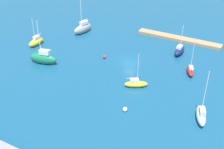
{
  "coord_description": "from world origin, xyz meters",
  "views": [
    {
      "loc": [
        -24.65,
        54.19,
        33.53
      ],
      "look_at": [
        0.0,
        8.55,
        1.5
      ],
      "focal_mm": 47.08,
      "sensor_mm": 36.0,
      "label": 1
    }
  ],
  "objects_px": {
    "sailboat_navy_west_end": "(180,50)",
    "sailboat_gray_outer_mooring": "(83,28)",
    "sailboat_red_far_north": "(190,70)",
    "sailboat_yellow_lone_north": "(36,42)",
    "sailboat_green_by_breakwater": "(43,58)",
    "sailboat_yellow_along_channel": "(136,84)",
    "mooring_buoy_white": "(125,109)",
    "mooring_buoy_red": "(104,57)",
    "sailboat_white_near_pier": "(201,115)",
    "pier_dock": "(179,39)"
  },
  "relations": [
    {
      "from": "sailboat_navy_west_end",
      "to": "sailboat_gray_outer_mooring",
      "type": "xyz_separation_m",
      "value": [
        27.86,
        0.34,
        0.41
      ]
    },
    {
      "from": "sailboat_red_far_north",
      "to": "sailboat_yellow_lone_north",
      "type": "relative_size",
      "value": 1.08
    },
    {
      "from": "sailboat_green_by_breakwater",
      "to": "sailboat_navy_west_end",
      "type": "bearing_deg",
      "value": -156.61
    },
    {
      "from": "sailboat_yellow_along_channel",
      "to": "mooring_buoy_white",
      "type": "relative_size",
      "value": 8.95
    },
    {
      "from": "sailboat_yellow_along_channel",
      "to": "sailboat_red_far_north",
      "type": "bearing_deg",
      "value": 21.9
    },
    {
      "from": "sailboat_gray_outer_mooring",
      "to": "mooring_buoy_red",
      "type": "bearing_deg",
      "value": 63.51
    },
    {
      "from": "sailboat_gray_outer_mooring",
      "to": "sailboat_white_near_pier",
      "type": "height_order",
      "value": "sailboat_gray_outer_mooring"
    },
    {
      "from": "sailboat_white_near_pier",
      "to": "mooring_buoy_red",
      "type": "height_order",
      "value": "sailboat_white_near_pier"
    },
    {
      "from": "sailboat_gray_outer_mooring",
      "to": "sailboat_white_near_pier",
      "type": "xyz_separation_m",
      "value": [
        -38.55,
        21.91,
        -0.28
      ]
    },
    {
      "from": "sailboat_navy_west_end",
      "to": "sailboat_green_by_breakwater",
      "type": "height_order",
      "value": "sailboat_green_by_breakwater"
    },
    {
      "from": "sailboat_yellow_along_channel",
      "to": "sailboat_white_near_pier",
      "type": "xyz_separation_m",
      "value": [
        -14.09,
        4.06,
        0.32
      ]
    },
    {
      "from": "sailboat_red_far_north",
      "to": "mooring_buoy_red",
      "type": "xyz_separation_m",
      "value": [
        19.86,
        2.96,
        -0.42
      ]
    },
    {
      "from": "sailboat_yellow_along_channel",
      "to": "sailboat_navy_west_end",
      "type": "xyz_separation_m",
      "value": [
        -3.41,
        -18.19,
        0.19
      ]
    },
    {
      "from": "mooring_buoy_red",
      "to": "sailboat_yellow_along_channel",
      "type": "bearing_deg",
      "value": 147.09
    },
    {
      "from": "sailboat_green_by_breakwater",
      "to": "sailboat_yellow_lone_north",
      "type": "relative_size",
      "value": 1.38
    },
    {
      "from": "sailboat_red_far_north",
      "to": "sailboat_yellow_lone_north",
      "type": "distance_m",
      "value": 39.23
    },
    {
      "from": "pier_dock",
      "to": "sailboat_green_by_breakwater",
      "type": "height_order",
      "value": "sailboat_green_by_breakwater"
    },
    {
      "from": "sailboat_navy_west_end",
      "to": "sailboat_white_near_pier",
      "type": "xyz_separation_m",
      "value": [
        -10.69,
        22.25,
        0.13
      ]
    },
    {
      "from": "sailboat_yellow_along_channel",
      "to": "sailboat_white_near_pier",
      "type": "distance_m",
      "value": 14.67
    },
    {
      "from": "sailboat_green_by_breakwater",
      "to": "sailboat_yellow_lone_north",
      "type": "distance_m",
      "value": 10.39
    },
    {
      "from": "sailboat_navy_west_end",
      "to": "sailboat_white_near_pier",
      "type": "bearing_deg",
      "value": -152.54
    },
    {
      "from": "sailboat_yellow_along_channel",
      "to": "sailboat_navy_west_end",
      "type": "height_order",
      "value": "sailboat_yellow_along_channel"
    },
    {
      "from": "pier_dock",
      "to": "mooring_buoy_red",
      "type": "xyz_separation_m",
      "value": [
        12.4,
        18.46,
        -0.01
      ]
    },
    {
      "from": "sailboat_yellow_along_channel",
      "to": "sailboat_white_near_pier",
      "type": "relative_size",
      "value": 0.78
    },
    {
      "from": "sailboat_green_by_breakwater",
      "to": "mooring_buoy_white",
      "type": "distance_m",
      "value": 25.15
    },
    {
      "from": "mooring_buoy_white",
      "to": "mooring_buoy_red",
      "type": "bearing_deg",
      "value": -49.9
    },
    {
      "from": "pier_dock",
      "to": "sailboat_gray_outer_mooring",
      "type": "bearing_deg",
      "value": 17.85
    },
    {
      "from": "sailboat_navy_west_end",
      "to": "sailboat_red_far_north",
      "type": "bearing_deg",
      "value": -146.12
    },
    {
      "from": "sailboat_navy_west_end",
      "to": "mooring_buoy_white",
      "type": "xyz_separation_m",
      "value": [
        1.9,
        26.26,
        -0.56
      ]
    },
    {
      "from": "sailboat_white_near_pier",
      "to": "mooring_buoy_red",
      "type": "bearing_deg",
      "value": 45.52
    },
    {
      "from": "mooring_buoy_red",
      "to": "sailboat_navy_west_end",
      "type": "bearing_deg",
      "value": -144.61
    },
    {
      "from": "pier_dock",
      "to": "sailboat_red_far_north",
      "type": "distance_m",
      "value": 17.21
    },
    {
      "from": "sailboat_white_near_pier",
      "to": "mooring_buoy_white",
      "type": "xyz_separation_m",
      "value": [
        12.59,
        4.01,
        -0.69
      ]
    },
    {
      "from": "sailboat_red_far_north",
      "to": "sailboat_green_by_breakwater",
      "type": "height_order",
      "value": "sailboat_green_by_breakwater"
    },
    {
      "from": "sailboat_yellow_lone_north",
      "to": "mooring_buoy_white",
      "type": "distance_m",
      "value": 34.85
    },
    {
      "from": "sailboat_yellow_lone_north",
      "to": "sailboat_green_by_breakwater",
      "type": "bearing_deg",
      "value": 54.54
    },
    {
      "from": "sailboat_white_near_pier",
      "to": "pier_dock",
      "type": "bearing_deg",
      "value": 3.67
    },
    {
      "from": "sailboat_white_near_pier",
      "to": "sailboat_yellow_lone_north",
      "type": "distance_m",
      "value": 45.72
    },
    {
      "from": "sailboat_navy_west_end",
      "to": "sailboat_gray_outer_mooring",
      "type": "height_order",
      "value": "sailboat_gray_outer_mooring"
    },
    {
      "from": "pier_dock",
      "to": "sailboat_red_far_north",
      "type": "height_order",
      "value": "sailboat_red_far_north"
    },
    {
      "from": "sailboat_green_by_breakwater",
      "to": "sailboat_white_near_pier",
      "type": "distance_m",
      "value": 36.89
    },
    {
      "from": "sailboat_yellow_lone_north",
      "to": "mooring_buoy_red",
      "type": "bearing_deg",
      "value": 100.98
    },
    {
      "from": "sailboat_gray_outer_mooring",
      "to": "sailboat_green_by_breakwater",
      "type": "distance_m",
      "value": 19.24
    },
    {
      "from": "sailboat_red_far_north",
      "to": "mooring_buoy_red",
      "type": "distance_m",
      "value": 20.08
    },
    {
      "from": "sailboat_yellow_along_channel",
      "to": "sailboat_white_near_pier",
      "type": "bearing_deg",
      "value": -45.97
    },
    {
      "from": "sailboat_navy_west_end",
      "to": "sailboat_yellow_lone_north",
      "type": "bearing_deg",
      "value": 112.44
    },
    {
      "from": "sailboat_yellow_along_channel",
      "to": "mooring_buoy_white",
      "type": "distance_m",
      "value": 8.22
    },
    {
      "from": "sailboat_yellow_along_channel",
      "to": "mooring_buoy_white",
      "type": "xyz_separation_m",
      "value": [
        -1.51,
        8.07,
        -0.37
      ]
    },
    {
      "from": "sailboat_red_far_north",
      "to": "sailboat_navy_west_end",
      "type": "distance_m",
      "value": 9.11
    },
    {
      "from": "pier_dock",
      "to": "sailboat_green_by_breakwater",
      "type": "xyz_separation_m",
      "value": [
        23.48,
        27.28,
        1.06
      ]
    }
  ]
}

